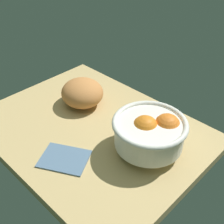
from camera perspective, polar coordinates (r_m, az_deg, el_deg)
ground_plane at (r=95.02cm, az=-3.98°, el=-3.74°), size 70.90×54.23×3.00cm
fruit_bowl at (r=82.19cm, az=7.56°, el=-3.79°), size 21.08×21.08×11.89cm
bread_loaf at (r=102.70cm, az=-5.83°, el=3.78°), size 19.77×19.30×9.12cm
napkin_folded at (r=84.21cm, az=-9.33°, el=-8.90°), size 16.48×15.23×0.86cm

